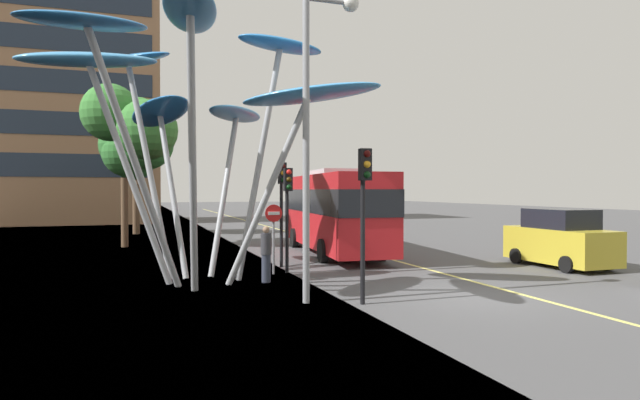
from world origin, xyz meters
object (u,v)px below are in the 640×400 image
pedestrian (266,254)px  no_entry_sign (274,228)px  traffic_light_kerb_far (288,197)px  car_parked_mid (560,240)px  leaf_sculpture (182,88)px  traffic_light_kerb_near (364,192)px  traffic_light_island_mid (282,192)px  street_lamp (318,106)px  red_bus (334,208)px

pedestrian → no_entry_sign: (0.63, 1.53, 0.72)m
traffic_light_kerb_far → car_parked_mid: size_ratio=0.86×
pedestrian → no_entry_sign: bearing=67.6°
leaf_sculpture → car_parked_mid: (13.77, -1.20, -5.09)m
traffic_light_kerb_near → leaf_sculpture: bearing=128.3°
traffic_light_island_mid → car_parked_mid: traffic_light_island_mid is taller
no_entry_sign → traffic_light_kerb_far: bearing=-1.7°
leaf_sculpture → pedestrian: leaf_sculpture is taller
traffic_light_island_mid → street_lamp: street_lamp is taller
traffic_light_island_mid → car_parked_mid: size_ratio=0.92×
traffic_light_kerb_far → traffic_light_island_mid: bearing=82.4°
leaf_sculpture → car_parked_mid: 14.73m
no_entry_sign → traffic_light_island_mid: bearing=64.8°
traffic_light_kerb_near → no_entry_sign: size_ratio=1.64×
traffic_light_island_mid → pedestrian: (-1.33, -3.02, -1.95)m
no_entry_sign → street_lamp: bearing=-90.8°
traffic_light_kerb_far → pedestrian: 2.59m
car_parked_mid → no_entry_sign: (-10.68, 1.79, 0.58)m
red_bus → street_lamp: 11.11m
car_parked_mid → no_entry_sign: no_entry_sign is taller
car_parked_mid → traffic_light_island_mid: bearing=161.8°
traffic_light_kerb_near → no_entry_sign: 5.87m
traffic_light_island_mid → leaf_sculpture: bearing=-151.2°
pedestrian → no_entry_sign: 1.80m
traffic_light_kerb_far → traffic_light_island_mid: 1.53m
red_bus → car_parked_mid: (6.59, -6.72, -1.06)m
leaf_sculpture → traffic_light_kerb_near: leaf_sculpture is taller
red_bus → street_lamp: size_ratio=1.33×
pedestrian → leaf_sculpture: bearing=159.2°
red_bus → car_parked_mid: size_ratio=2.50×
street_lamp → no_entry_sign: street_lamp is taller
red_bus → traffic_light_island_mid: bearing=-134.6°
street_lamp → traffic_light_island_mid: bearing=83.2°
street_lamp → no_entry_sign: 6.03m
leaf_sculpture → traffic_light_island_mid: 5.44m
red_bus → leaf_sculpture: size_ratio=0.90×
traffic_light_island_mid → no_entry_sign: (-0.70, -1.49, -1.23)m
car_parked_mid → pedestrian: bearing=178.7°
traffic_light_island_mid → no_entry_sign: 2.06m
pedestrian → car_parked_mid: bearing=-1.3°
leaf_sculpture → no_entry_sign: bearing=10.8°
street_lamp → pedestrian: size_ratio=4.53×
traffic_light_kerb_near → traffic_light_kerb_far: bearing=94.2°
traffic_light_kerb_near → traffic_light_island_mid: 7.16m
leaf_sculpture → street_lamp: 5.40m
pedestrian → traffic_light_island_mid: bearing=66.2°
leaf_sculpture → street_lamp: bearing=-55.2°
car_parked_mid → pedestrian: size_ratio=2.41×
car_parked_mid → traffic_light_kerb_near: bearing=-158.4°
red_bus → traffic_light_kerb_far: (-3.59, -4.94, 0.57)m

